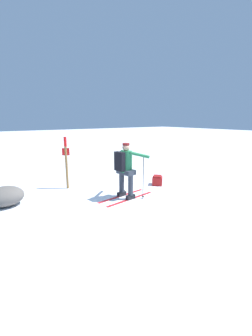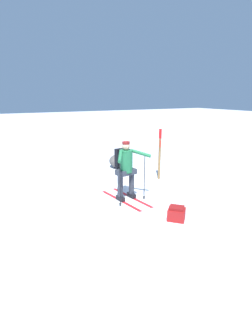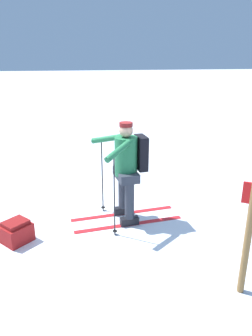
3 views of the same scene
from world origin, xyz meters
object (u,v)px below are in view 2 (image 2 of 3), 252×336
(dropped_backpack, at_px, (176,214))
(trail_marker, at_px, (160,150))
(rock_boulder, at_px, (120,161))
(skier, at_px, (126,167))

(dropped_backpack, xyz_separation_m, trail_marker, (-2.79, 1.46, 0.88))
(trail_marker, bearing_deg, rock_boulder, -164.83)
(rock_boulder, bearing_deg, skier, -24.18)
(skier, relative_size, trail_marker, 1.06)
(dropped_backpack, distance_m, rock_boulder, 4.85)
(rock_boulder, bearing_deg, trail_marker, 15.17)
(skier, xyz_separation_m, dropped_backpack, (1.71, 0.45, -0.79))
(skier, height_order, rock_boulder, skier)
(trail_marker, bearing_deg, dropped_backpack, -27.58)
(dropped_backpack, relative_size, trail_marker, 0.30)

